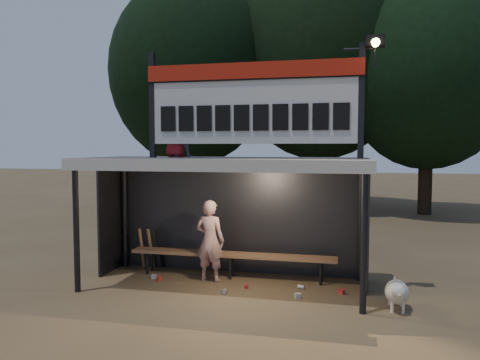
{
  "coord_description": "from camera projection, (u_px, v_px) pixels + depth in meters",
  "views": [
    {
      "loc": [
        2.13,
        -8.04,
        2.51
      ],
      "look_at": [
        0.2,
        0.4,
        1.9
      ],
      "focal_mm": 35.0,
      "sensor_mm": 36.0,
      "label": 1
    }
  ],
  "objects": [
    {
      "name": "ground",
      "position": [
        224.0,
        286.0,
        8.47
      ],
      "size": [
        80.0,
        80.0,
        0.0
      ],
      "primitive_type": "plane",
      "color": "brown",
      "rests_on": "ground"
    },
    {
      "name": "player",
      "position": [
        210.0,
        241.0,
        8.73
      ],
      "size": [
        0.61,
        0.45,
        1.53
      ],
      "primitive_type": "imported",
      "rotation": [
        0.0,
        0.0,
        2.99
      ],
      "color": "silver",
      "rests_on": "ground"
    },
    {
      "name": "child_a",
      "position": [
        179.0,
        129.0,
        8.68
      ],
      "size": [
        0.61,
        0.53,
        1.06
      ],
      "primitive_type": "imported",
      "rotation": [
        0.0,
        0.0,
        3.42
      ],
      "color": "slate",
      "rests_on": "dugout_shelter"
    },
    {
      "name": "child_b",
      "position": [
        176.0,
        130.0,
        8.68
      ],
      "size": [
        0.56,
        0.46,
        1.0
      ],
      "primitive_type": "imported",
      "rotation": [
        0.0,
        0.0,
        2.82
      ],
      "color": "#A5191F",
      "rests_on": "dugout_shelter"
    },
    {
      "name": "dugout_shelter",
      "position": [
        227.0,
        183.0,
        8.58
      ],
      "size": [
        5.1,
        2.08,
        2.32
      ],
      "color": "#3E3E40",
      "rests_on": "ground"
    },
    {
      "name": "scoreboard_assembly",
      "position": [
        255.0,
        100.0,
        8.1
      ],
      "size": [
        4.1,
        0.27,
        1.99
      ],
      "color": "black",
      "rests_on": "dugout_shelter"
    },
    {
      "name": "bench",
      "position": [
        232.0,
        255.0,
        8.97
      ],
      "size": [
        4.0,
        0.35,
        0.48
      ],
      "color": "#926745",
      "rests_on": "ground"
    },
    {
      "name": "tree_left",
      "position": [
        191.0,
        72.0,
        18.7
      ],
      "size": [
        6.46,
        6.46,
        9.27
      ],
      "color": "#322016",
      "rests_on": "ground"
    },
    {
      "name": "tree_mid",
      "position": [
        320.0,
        57.0,
        19.0
      ],
      "size": [
        7.22,
        7.22,
        10.36
      ],
      "color": "black",
      "rests_on": "ground"
    },
    {
      "name": "tree_right",
      "position": [
        428.0,
        74.0,
        17.2
      ],
      "size": [
        6.08,
        6.08,
        8.72
      ],
      "color": "black",
      "rests_on": "ground"
    },
    {
      "name": "dog",
      "position": [
        397.0,
        292.0,
        7.19
      ],
      "size": [
        0.36,
        0.81,
        0.49
      ],
      "color": "beige",
      "rests_on": "ground"
    },
    {
      "name": "bats",
      "position": [
        151.0,
        248.0,
        9.63
      ],
      "size": [
        0.48,
        0.33,
        0.84
      ],
      "color": "#9C7048",
      "rests_on": "ground"
    },
    {
      "name": "litter",
      "position": [
        241.0,
        287.0,
        8.27
      ],
      "size": [
        3.61,
        0.69,
        0.08
      ],
      "color": "#B32E1E",
      "rests_on": "ground"
    }
  ]
}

